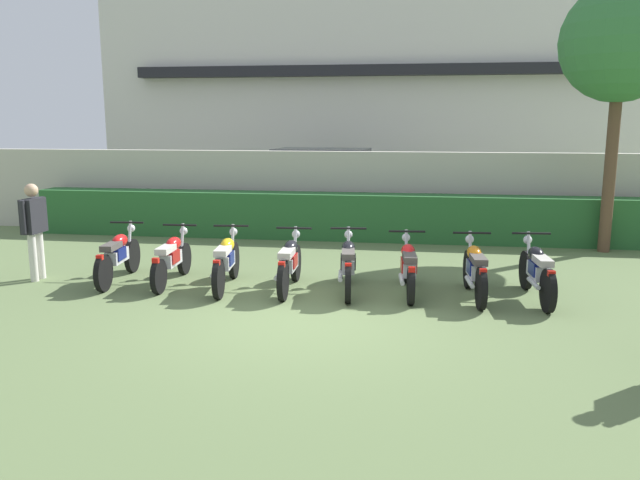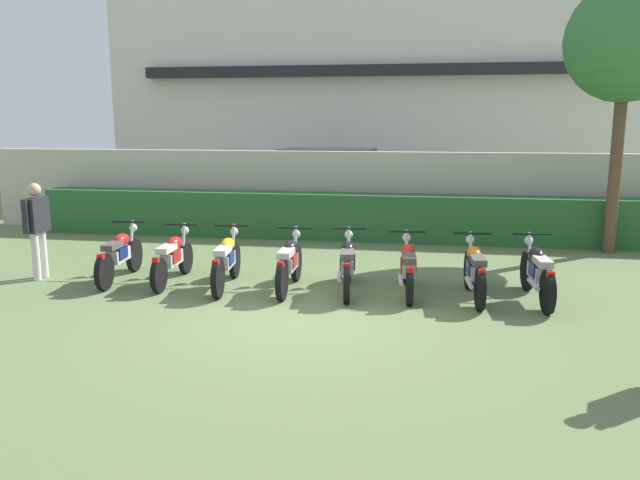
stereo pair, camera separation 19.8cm
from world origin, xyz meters
The scene contains 15 objects.
ground centered at (0.00, 0.00, 0.00)m, with size 60.00×60.00×0.00m, color #607547.
building centered at (0.00, 16.86, 4.12)m, with size 19.63×6.50×8.24m.
compound_wall centered at (0.00, 6.69, 1.00)m, with size 18.65×0.30×1.99m, color #BCB7A8.
hedge_row centered at (0.00, 5.99, 0.53)m, with size 14.92×0.70×1.06m, color #28602D.
parked_car centered at (-1.08, 10.29, 0.94)m, with size 4.65×2.40×1.89m.
tree_near_inspector centered at (5.50, 5.41, 4.22)m, with size 2.39×2.39×5.45m.
motorcycle_in_row_0 centered at (-3.46, 1.53, 0.45)m, with size 0.60×1.95×0.96m.
motorcycle_in_row_1 centered at (-2.50, 1.54, 0.44)m, with size 0.60×1.89×0.94m.
motorcycle_in_row_2 centered at (-1.51, 1.40, 0.46)m, with size 0.60×1.96×0.97m.
motorcycle_in_row_3 centered at (-0.45, 1.40, 0.45)m, with size 0.60×1.86×0.97m.
motorcycle_in_row_4 centered at (0.50, 1.45, 0.46)m, with size 0.60×1.92×0.97m.
motorcycle_in_row_5 centered at (1.46, 1.50, 0.44)m, with size 0.60×1.85×0.94m.
motorcycle_in_row_6 centered at (2.48, 1.37, 0.46)m, with size 0.60×1.85×0.97m.
motorcycle_in_row_7 centered at (3.42, 1.41, 0.46)m, with size 0.60×1.93×0.98m.
inspector_person centered at (-4.90, 1.42, 0.99)m, with size 0.22×0.67×1.67m.
Camera 1 is at (1.54, -8.45, 2.74)m, focal length 35.68 mm.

